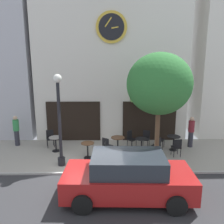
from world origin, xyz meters
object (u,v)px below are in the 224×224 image
cafe_chair_facing_wall (50,137)px  cafe_chair_mid_row (131,138)px  cafe_table_rightmost (174,140)px  pedestrian_green (16,130)px  cafe_table_center_left (118,141)px  parked_car_red (128,177)px  cafe_table_near_curb (56,142)px  cafe_chair_near_lamp (157,145)px  street_tree (159,84)px  cafe_chair_right_end (107,145)px  cafe_table_center (141,143)px  cafe_chair_curbside (103,150)px  cafe_chair_by_entrance (159,138)px  cafe_table_near_door (88,148)px  pedestrian_maroon (191,131)px  street_lamp (59,121)px  cafe_chair_under_awning (146,137)px  cafe_chair_outer (177,146)px

cafe_chair_facing_wall → cafe_chair_mid_row: same height
cafe_table_rightmost → pedestrian_green: pedestrian_green is taller
cafe_table_center_left → parked_car_red: parked_car_red is taller
cafe_table_near_curb → cafe_chair_near_lamp: size_ratio=0.84×
street_tree → cafe_chair_right_end: size_ratio=5.47×
cafe_table_center → cafe_table_rightmost: 1.73m
cafe_table_center_left → cafe_chair_curbside: 1.42m
cafe_chair_by_entrance → cafe_chair_facing_wall: same height
cafe_table_near_door → cafe_chair_mid_row: (2.19, 1.42, 0.02)m
cafe_chair_right_end → cafe_chair_near_lamp: (2.48, -0.07, 0.00)m
pedestrian_maroon → street_lamp: bearing=-161.6°
cafe_table_near_curb → cafe_chair_curbside: bearing=-26.4°
street_lamp → cafe_table_center: size_ratio=5.48×
cafe_chair_curbside → cafe_chair_under_awning: size_ratio=1.00×
cafe_table_center_left → cafe_chair_by_entrance: 2.26m
cafe_table_near_curb → pedestrian_maroon: bearing=4.3°
street_tree → cafe_chair_right_end: street_tree is taller
street_tree → cafe_table_near_door: street_tree is taller
cafe_table_near_door → cafe_chair_mid_row: cafe_chair_mid_row is taller
street_tree → cafe_chair_under_awning: size_ratio=5.47×
cafe_chair_facing_wall → pedestrian_green: pedestrian_green is taller
cafe_table_center → cafe_chair_right_end: 1.80m
cafe_chair_right_end → parked_car_red: parked_car_red is taller
cafe_chair_outer → cafe_table_near_door: bearing=-178.2°
parked_car_red → street_tree: bearing=59.1°
cafe_chair_right_end → cafe_chair_near_lamp: 2.48m
street_lamp → cafe_table_rightmost: street_lamp is taller
cafe_chair_outer → parked_car_red: parked_car_red is taller
cafe_table_rightmost → cafe_chair_outer: size_ratio=0.85×
pedestrian_maroon → parked_car_red: 6.04m
cafe_table_near_curb → cafe_table_rightmost: bearing=0.5°
cafe_chair_near_lamp → cafe_chair_mid_row: (-1.20, 1.13, 0.00)m
street_lamp → cafe_table_near_curb: 2.33m
street_lamp → cafe_chair_near_lamp: (4.49, 1.03, -1.52)m
pedestrian_green → cafe_chair_right_end: bearing=-16.1°
pedestrian_green → pedestrian_maroon: bearing=-2.1°
street_lamp → cafe_table_rightmost: 5.94m
cafe_chair_outer → parked_car_red: 4.32m
cafe_table_center_left → cafe_chair_outer: size_ratio=0.82×
cafe_table_near_curb → cafe_chair_curbside: cafe_chair_curbside is taller
cafe_table_rightmost → pedestrian_maroon: 1.22m
cafe_table_center → cafe_chair_under_awning: cafe_chair_under_awning is taller
cafe_table_rightmost → pedestrian_maroon: size_ratio=0.46×
street_lamp → cafe_chair_facing_wall: street_lamp is taller
cafe_chair_right_end → cafe_chair_mid_row: size_ratio=1.00×
cafe_chair_by_entrance → cafe_chair_facing_wall: 5.87m
cafe_table_rightmost → cafe_chair_mid_row: size_ratio=0.85×
cafe_table_center_left → cafe_chair_near_lamp: (1.91, -0.61, 0.01)m
cafe_chair_by_entrance → pedestrian_maroon: size_ratio=0.54×
cafe_table_center → cafe_chair_outer: bearing=-18.7°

